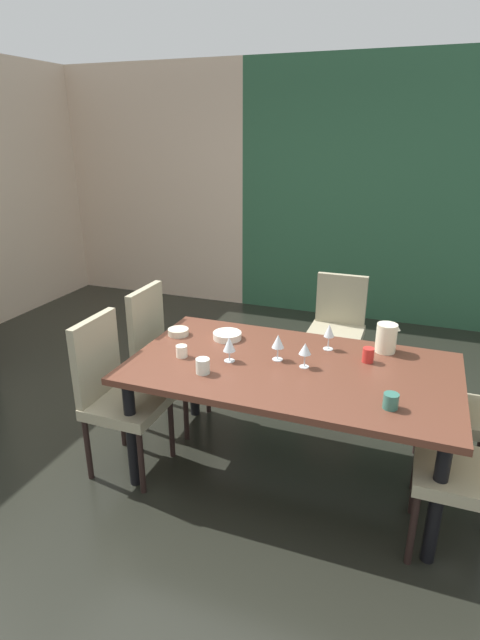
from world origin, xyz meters
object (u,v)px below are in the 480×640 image
at_px(chair_head_far, 337,324).
at_px(cup_north, 368,355).
at_px(chair_right_far, 475,401).
at_px(cup_rear, 182,351).
at_px(chair_left_far, 162,351).
at_px(wine_glass_east, 229,345).
at_px(pitcher_near_window, 386,338).
at_px(cup_left, 203,366).
at_px(serving_bowl_right, 227,336).
at_px(wine_glass_near_shelf, 305,349).
at_px(wine_glass_corner, 278,342).
at_px(wine_glass_west, 329,331).
at_px(dining_table, 291,377).
at_px(chair_left_near, 115,389).
at_px(cup_south, 391,401).
at_px(serving_bowl_center, 178,332).

relative_size(chair_head_far, cup_north, 10.43).
height_order(chair_right_far, cup_rear, chair_right_far).
xyz_separation_m(chair_left_far, chair_right_far, (2.07, -0.00, 0.00)).
bearing_deg(wine_glass_east, chair_left_far, 151.06).
bearing_deg(wine_glass_east, pitcher_near_window, 28.41).
bearing_deg(cup_left, wine_glass_east, 67.25).
height_order(chair_left_far, serving_bowl_right, chair_left_far).
distance_m(wine_glass_near_shelf, cup_rear, 0.75).
bearing_deg(chair_right_far, wine_glass_corner, 102.52).
distance_m(wine_glass_west, wine_glass_corner, 0.37).
distance_m(wine_glass_east, serving_bowl_right, 0.35).
relative_size(wine_glass_near_shelf, cup_rear, 2.09).
bearing_deg(cup_north, pitcher_near_window, 66.07).
bearing_deg(chair_left_far, wine_glass_east, 61.06).
bearing_deg(pitcher_near_window, dining_table, -141.45).
height_order(wine_glass_corner, cup_left, wine_glass_corner).
distance_m(dining_table, wine_glass_near_shelf, 0.20).
height_order(chair_head_far, cup_left, chair_head_far).
bearing_deg(chair_left_near, serving_bowl_right, 135.72).
distance_m(chair_left_far, wine_glass_corner, 1.02).
relative_size(wine_glass_corner, cup_north, 1.83).
xyz_separation_m(wine_glass_west, cup_south, (0.43, -0.61, -0.08)).
bearing_deg(chair_right_far, wine_glass_east, 104.82).
bearing_deg(cup_south, dining_table, 153.01).
relative_size(chair_left_far, wine_glass_corner, 6.27).
relative_size(wine_glass_near_shelf, pitcher_near_window, 0.82).
bearing_deg(wine_glass_west, chair_left_near, -152.95).
distance_m(chair_left_far, chair_left_near, 0.60).
bearing_deg(wine_glass_near_shelf, chair_right_far, 16.99).
distance_m(chair_right_far, wine_glass_west, 0.94).
height_order(wine_glass_corner, serving_bowl_center, wine_glass_corner).
height_order(chair_head_far, cup_rear, chair_head_far).
height_order(chair_left_near, cup_north, chair_left_near).
height_order(dining_table, serving_bowl_right, serving_bowl_right).
relative_size(serving_bowl_center, cup_left, 1.59).
bearing_deg(cup_left, dining_table, 30.99).
bearing_deg(serving_bowl_right, chair_head_far, 63.50).
distance_m(dining_table, cup_south, 0.67).
bearing_deg(pitcher_near_window, cup_south, -82.87).
distance_m(wine_glass_west, pitcher_near_window, 0.35).
relative_size(dining_table, wine_glass_east, 12.37).
bearing_deg(serving_bowl_right, wine_glass_near_shelf, -22.34).
bearing_deg(chair_left_near, wine_glass_west, 117.05).
height_order(chair_right_far, serving_bowl_center, chair_right_far).
relative_size(wine_glass_corner, serving_bowl_right, 0.86).
bearing_deg(dining_table, chair_left_near, -163.82).
bearing_deg(wine_glass_near_shelf, wine_glass_west, 74.87).
distance_m(dining_table, cup_left, 0.54).
relative_size(chair_head_far, chair_right_far, 0.91).
xyz_separation_m(wine_glass_near_shelf, wine_glass_east, (-0.44, -0.08, -0.01)).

